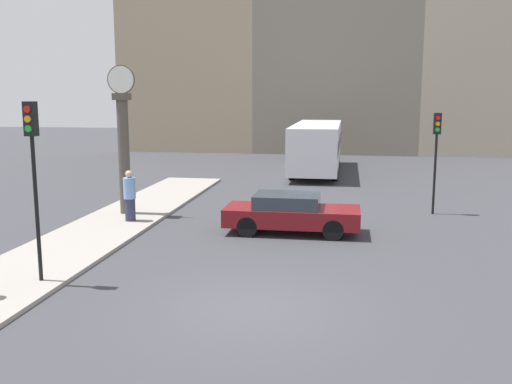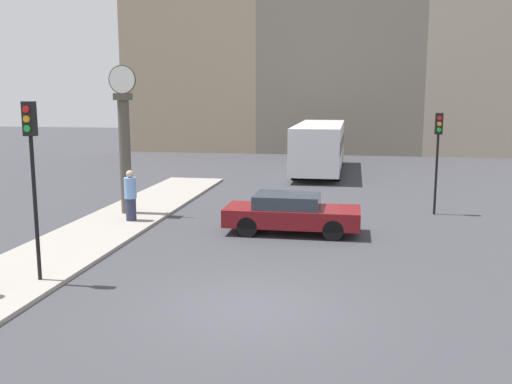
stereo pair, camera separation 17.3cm
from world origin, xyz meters
TOP-DOWN VIEW (x-y plane):
  - ground_plane at (0.00, 0.00)m, footprint 120.00×120.00m
  - sidewalk_corner at (-5.89, 7.49)m, footprint 2.75×18.98m
  - building_row at (-0.47, 32.91)m, footprint 31.07×5.00m
  - sedan_car at (0.11, 6.56)m, footprint 4.23×1.70m
  - bus_distant at (0.11, 21.02)m, footprint 2.50×9.99m
  - traffic_light_near at (-5.09, 0.67)m, footprint 0.26×0.24m
  - traffic_light_far at (4.97, 10.29)m, footprint 0.26×0.24m
  - street_clock at (-6.04, 8.18)m, footprint 1.00×0.52m
  - pedestrian_blue_stripe at (-5.40, 6.99)m, footprint 0.41×0.41m

SIDE VIEW (x-z plane):
  - ground_plane at x=0.00m, z-range 0.00..0.00m
  - sidewalk_corner at x=-5.89m, z-range 0.00..0.10m
  - sedan_car at x=0.11m, z-range 0.02..1.27m
  - pedestrian_blue_stripe at x=-5.40m, z-range 0.09..1.81m
  - bus_distant at x=0.11m, z-range 0.20..2.91m
  - street_clock at x=-6.04m, z-range -0.02..5.22m
  - traffic_light_far at x=4.97m, z-range 0.80..4.48m
  - traffic_light_near at x=-5.09m, z-range 0.97..5.05m
  - building_row at x=-0.47m, z-range -0.54..14.27m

